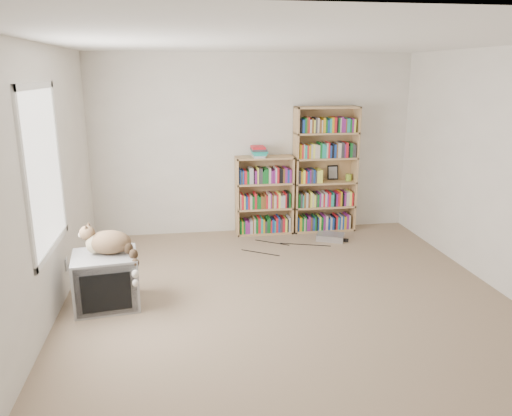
{
  "coord_description": "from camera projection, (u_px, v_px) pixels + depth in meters",
  "views": [
    {
      "loc": [
        -1.03,
        -4.42,
        2.25
      ],
      "look_at": [
        -0.2,
        1.0,
        0.74
      ],
      "focal_mm": 35.0,
      "sensor_mm": 36.0,
      "label": 1
    }
  ],
  "objects": [
    {
      "name": "floor",
      "position": [
        291.0,
        306.0,
        4.96
      ],
      "size": [
        4.5,
        5.0,
        0.01
      ],
      "primitive_type": "cube",
      "color": "gray",
      "rests_on": "ground"
    },
    {
      "name": "wall_back",
      "position": [
        254.0,
        145.0,
        7.01
      ],
      "size": [
        4.5,
        0.02,
        2.5
      ],
      "primitive_type": "cube",
      "color": "silver",
      "rests_on": "floor"
    },
    {
      "name": "wall_front",
      "position": [
        418.0,
        302.0,
        2.24
      ],
      "size": [
        4.5,
        0.02,
        2.5
      ],
      "primitive_type": "cube",
      "color": "silver",
      "rests_on": "floor"
    },
    {
      "name": "wall_left",
      "position": [
        39.0,
        191.0,
        4.3
      ],
      "size": [
        0.02,
        5.0,
        2.5
      ],
      "primitive_type": "cube",
      "color": "silver",
      "rests_on": "floor"
    },
    {
      "name": "ceiling",
      "position": [
        296.0,
        41.0,
        4.29
      ],
      "size": [
        4.5,
        5.0,
        0.02
      ],
      "primitive_type": "cube",
      "color": "white",
      "rests_on": "wall_back"
    },
    {
      "name": "window",
      "position": [
        44.0,
        170.0,
        4.45
      ],
      "size": [
        0.02,
        1.22,
        1.52
      ],
      "primitive_type": "cube",
      "color": "white",
      "rests_on": "wall_left"
    },
    {
      "name": "crt_tv",
      "position": [
        106.0,
        280.0,
        4.91
      ],
      "size": [
        0.67,
        0.62,
        0.53
      ],
      "rotation": [
        0.0,
        0.0,
        0.13
      ],
      "color": "gray",
      "rests_on": "floor"
    },
    {
      "name": "cat",
      "position": [
        113.0,
        246.0,
        4.82
      ],
      "size": [
        0.61,
        0.51,
        0.51
      ],
      "rotation": [
        0.0,
        0.0,
        -0.12
      ],
      "color": "#3C2C18",
      "rests_on": "crt_tv"
    },
    {
      "name": "bookcase_tall",
      "position": [
        325.0,
        173.0,
        7.13
      ],
      "size": [
        0.89,
        0.3,
        1.78
      ],
      "color": "tan",
      "rests_on": "floor"
    },
    {
      "name": "bookcase_short",
      "position": [
        264.0,
        198.0,
        7.09
      ],
      "size": [
        0.8,
        0.3,
        1.11
      ],
      "color": "tan",
      "rests_on": "floor"
    },
    {
      "name": "book_stack",
      "position": [
        258.0,
        152.0,
        6.87
      ],
      "size": [
        0.21,
        0.28,
        0.15
      ],
      "primitive_type": "cube",
      "color": "red",
      "rests_on": "bookcase_short"
    },
    {
      "name": "green_mug",
      "position": [
        348.0,
        177.0,
        7.18
      ],
      "size": [
        0.09,
        0.09,
        0.1
      ],
      "primitive_type": "cylinder",
      "color": "#84A72F",
      "rests_on": "bookcase_tall"
    },
    {
      "name": "framed_print",
      "position": [
        333.0,
        172.0,
        7.23
      ],
      "size": [
        0.16,
        0.05,
        0.21
      ],
      "primitive_type": "cube",
      "rotation": [
        -0.17,
        0.0,
        0.0
      ],
      "color": "black",
      "rests_on": "bookcase_tall"
    },
    {
      "name": "dvd_player",
      "position": [
        330.0,
        237.0,
        6.88
      ],
      "size": [
        0.44,
        0.39,
        0.08
      ],
      "primitive_type": "cube",
      "rotation": [
        0.0,
        0.0,
        -0.41
      ],
      "color": "#B9B8BE",
      "rests_on": "floor"
    },
    {
      "name": "wall_outlet",
      "position": [
        67.0,
        264.0,
        5.16
      ],
      "size": [
        0.01,
        0.08,
        0.13
      ],
      "primitive_type": "cube",
      "color": "silver",
      "rests_on": "wall_left"
    },
    {
      "name": "floor_cables",
      "position": [
        289.0,
        248.0,
        6.57
      ],
      "size": [
        1.2,
        0.7,
        0.01
      ],
      "primitive_type": null,
      "color": "black",
      "rests_on": "floor"
    }
  ]
}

